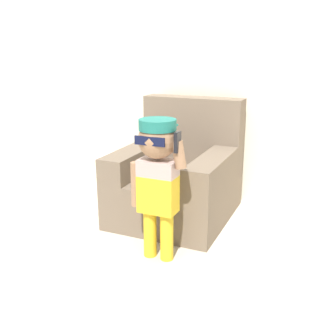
% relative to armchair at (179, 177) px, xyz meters
% --- Properties ---
extents(ground_plane, '(10.00, 10.00, 0.00)m').
position_rel_armchair_xyz_m(ground_plane, '(0.11, -0.29, -0.34)').
color(ground_plane, beige).
extents(wall_back, '(10.00, 0.05, 2.60)m').
position_rel_armchair_xyz_m(wall_back, '(0.11, 0.56, 0.96)').
color(wall_back, beige).
rests_on(wall_back, ground_plane).
extents(armchair, '(0.91, 1.03, 0.99)m').
position_rel_armchair_xyz_m(armchair, '(0.00, 0.00, 0.00)').
color(armchair, '#6B5B4C').
rests_on(armchair, ground_plane).
extents(person_child, '(0.40, 0.30, 0.98)m').
position_rel_armchair_xyz_m(person_child, '(0.16, -0.78, 0.32)').
color(person_child, gold).
rests_on(person_child, ground_plane).
extents(side_table, '(0.33, 0.33, 0.42)m').
position_rel_armchair_xyz_m(side_table, '(-0.77, 0.10, -0.08)').
color(side_table, white).
rests_on(side_table, ground_plane).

